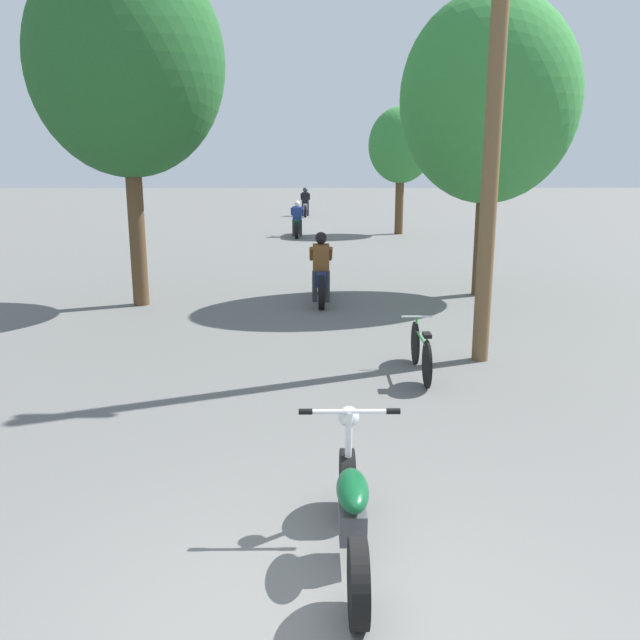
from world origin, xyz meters
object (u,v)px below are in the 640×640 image
(roadside_tree_right_far, at_px, (401,146))
(roadside_tree_left, at_px, (126,63))
(motorcycle_rider_mid, at_px, (297,223))
(motorcycle_rider_lead, at_px, (321,275))
(bicycle_parked, at_px, (421,351))
(motorcycle_foreground, at_px, (352,511))
(roadside_tree_right_near, at_px, (490,100))
(utility_pole, at_px, (494,108))
(motorcycle_rider_far, at_px, (305,205))

(roadside_tree_right_far, height_order, roadside_tree_left, roadside_tree_left)
(motorcycle_rider_mid, bearing_deg, motorcycle_rider_lead, -86.38)
(bicycle_parked, bearing_deg, roadside_tree_right_far, 83.86)
(motorcycle_foreground, relative_size, motorcycle_rider_lead, 0.94)
(roadside_tree_right_far, distance_m, motorcycle_foreground, 22.07)
(roadside_tree_right_near, relative_size, motorcycle_foreground, 3.19)
(utility_pole, distance_m, motorcycle_rider_far, 24.91)
(motorcycle_rider_mid, height_order, motorcycle_rider_far, motorcycle_rider_far)
(roadside_tree_right_near, height_order, motorcycle_rider_far, roadside_tree_right_near)
(utility_pole, relative_size, roadside_tree_right_near, 1.13)
(motorcycle_rider_lead, bearing_deg, roadside_tree_right_near, 10.90)
(motorcycle_rider_far, height_order, bicycle_parked, motorcycle_rider_far)
(roadside_tree_right_far, height_order, bicycle_parked, roadside_tree_right_far)
(roadside_tree_right_near, bearing_deg, utility_pole, -103.37)
(motorcycle_foreground, xyz_separation_m, motorcycle_rider_mid, (-0.85, 20.96, 0.11))
(motorcycle_rider_far, bearing_deg, bicycle_parked, -85.86)
(roadside_tree_left, bearing_deg, motorcycle_rider_lead, 4.24)
(utility_pole, bearing_deg, bicycle_parked, -144.36)
(motorcycle_rider_far, bearing_deg, motorcycle_rider_lead, -88.56)
(motorcycle_rider_far, bearing_deg, motorcycle_rider_mid, -91.50)
(roadside_tree_left, relative_size, bicycle_parked, 4.10)
(motorcycle_rider_mid, distance_m, bicycle_parked, 16.70)
(roadside_tree_right_near, relative_size, motorcycle_rider_lead, 2.98)
(motorcycle_rider_mid, bearing_deg, motorcycle_foreground, -87.69)
(roadside_tree_right_far, xyz_separation_m, motorcycle_rider_far, (-3.69, 8.01, -2.77))
(motorcycle_rider_lead, relative_size, bicycle_parked, 1.25)
(roadside_tree_right_near, height_order, bicycle_parked, roadside_tree_right_near)
(roadside_tree_left, distance_m, bicycle_parked, 8.07)
(motorcycle_foreground, height_order, bicycle_parked, motorcycle_foreground)
(roadside_tree_left, bearing_deg, motorcycle_rider_mid, 76.15)
(motorcycle_rider_mid, bearing_deg, roadside_tree_right_far, 10.23)
(motorcycle_foreground, xyz_separation_m, motorcycle_rider_lead, (-0.11, 9.29, 0.15))
(roadside_tree_right_far, bearing_deg, motorcycle_foreground, -98.06)
(motorcycle_foreground, relative_size, motorcycle_rider_mid, 0.99)
(motorcycle_rider_mid, relative_size, bicycle_parked, 1.19)
(bicycle_parked, bearing_deg, utility_pole, 35.64)
(roadside_tree_right_far, relative_size, motorcycle_foreground, 2.43)
(motorcycle_rider_mid, height_order, bicycle_parked, motorcycle_rider_mid)
(motorcycle_rider_far, bearing_deg, roadside_tree_left, -98.73)
(roadside_tree_left, xyz_separation_m, motorcycle_rider_lead, (3.68, 0.27, -4.12))
(motorcycle_rider_lead, bearing_deg, motorcycle_foreground, -89.34)
(roadside_tree_left, bearing_deg, roadside_tree_right_near, 7.50)
(utility_pole, relative_size, motorcycle_rider_mid, 3.56)
(roadside_tree_right_near, distance_m, bicycle_parked, 7.05)
(utility_pole, bearing_deg, motorcycle_rider_mid, 100.94)
(motorcycle_foreground, xyz_separation_m, motorcycle_rider_far, (-0.62, 29.67, 0.14))
(roadside_tree_left, relative_size, motorcycle_foreground, 3.49)
(utility_pole, distance_m, motorcycle_foreground, 6.43)
(motorcycle_rider_lead, bearing_deg, motorcycle_rider_far, 91.44)
(motorcycle_rider_mid, bearing_deg, roadside_tree_left, -103.85)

